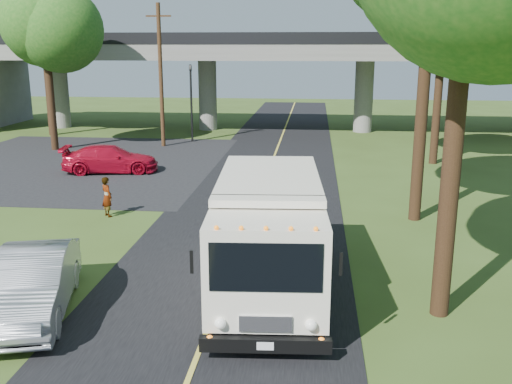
# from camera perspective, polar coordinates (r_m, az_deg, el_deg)

# --- Properties ---
(ground) EXTENTS (120.00, 120.00, 0.00)m
(ground) POSITION_cam_1_polar(r_m,az_deg,el_deg) (13.97, -4.55, -12.81)
(ground) COLOR #344819
(ground) RESTS_ON ground
(road) EXTENTS (7.00, 90.00, 0.02)m
(road) POSITION_cam_1_polar(r_m,az_deg,el_deg) (23.22, -0.13, -1.53)
(road) COLOR black
(road) RESTS_ON ground
(parking_lot) EXTENTS (16.00, 18.00, 0.01)m
(parking_lot) POSITION_cam_1_polar(r_m,az_deg,el_deg) (33.63, -17.63, 2.78)
(parking_lot) COLOR black
(parking_lot) RESTS_ON ground
(lane_line) EXTENTS (0.12, 90.00, 0.01)m
(lane_line) POSITION_cam_1_polar(r_m,az_deg,el_deg) (23.21, -0.13, -1.48)
(lane_line) COLOR gold
(lane_line) RESTS_ON road
(overpass) EXTENTS (54.00, 10.00, 7.30)m
(overpass) POSITION_cam_1_polar(r_m,az_deg,el_deg) (44.31, 2.91, 12.00)
(overpass) COLOR slate
(overpass) RESTS_ON ground
(traffic_signal) EXTENTS (0.18, 0.22, 5.20)m
(traffic_signal) POSITION_cam_1_polar(r_m,az_deg,el_deg) (39.24, -6.50, 9.64)
(traffic_signal) COLOR black
(traffic_signal) RESTS_ON ground
(utility_pole) EXTENTS (1.60, 0.26, 9.00)m
(utility_pole) POSITION_cam_1_polar(r_m,az_deg,el_deg) (37.56, -9.50, 11.46)
(utility_pole) COLOR #472D19
(utility_pole) RESTS_ON ground
(tree_right_far) EXTENTS (5.77, 5.67, 10.99)m
(tree_right_far) POSITION_cam_1_polar(r_m,az_deg,el_deg) (32.83, 18.79, 17.01)
(tree_right_far) COLOR #382314
(tree_right_far) RESTS_ON ground
(tree_left_lot) EXTENTS (5.60, 5.50, 10.50)m
(tree_left_lot) POSITION_cam_1_polar(r_m,az_deg,el_deg) (37.71, -20.26, 15.85)
(tree_left_lot) COLOR #382314
(tree_left_lot) RESTS_ON ground
(tree_left_far) EXTENTS (5.26, 5.16, 9.89)m
(tree_left_far) POSITION_cam_1_polar(r_m,az_deg,el_deg) (44.40, -20.37, 14.90)
(tree_left_far) COLOR #382314
(tree_left_far) RESTS_ON ground
(step_van) EXTENTS (3.14, 7.44, 3.06)m
(step_van) POSITION_cam_1_polar(r_m,az_deg,el_deg) (14.88, 1.27, -4.07)
(step_van) COLOR silver
(step_van) RESTS_ON ground
(red_sedan) EXTENTS (5.13, 2.82, 1.41)m
(red_sedan) POSITION_cam_1_polar(r_m,az_deg,el_deg) (30.53, -14.35, 3.22)
(red_sedan) COLOR #AB0A21
(red_sedan) RESTS_ON ground
(silver_sedan) EXTENTS (2.84, 5.02, 1.57)m
(silver_sedan) POSITION_cam_1_polar(r_m,az_deg,el_deg) (15.01, -21.46, -8.53)
(silver_sedan) COLOR #94979C
(silver_sedan) RESTS_ON ground
(pedestrian) EXTENTS (0.67, 0.66, 1.55)m
(pedestrian) POSITION_cam_1_polar(r_m,az_deg,el_deg) (22.57, -14.68, -0.46)
(pedestrian) COLOR gray
(pedestrian) RESTS_ON ground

